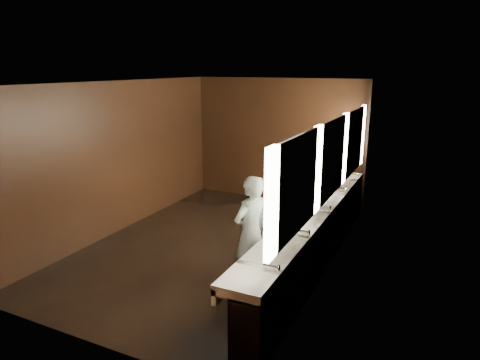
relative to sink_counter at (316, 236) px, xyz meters
name	(u,v)px	position (x,y,z in m)	size (l,w,h in m)	color
floor	(215,245)	(-1.79, 0.00, -0.50)	(6.00, 6.00, 0.00)	black
ceiling	(212,82)	(-1.79, 0.00, 2.30)	(4.00, 6.00, 0.02)	#2D2D2B
wall_back	(277,141)	(-1.79, 3.00, 0.90)	(4.00, 0.02, 2.80)	black
wall_front	(77,227)	(-1.79, -3.00, 0.90)	(4.00, 0.02, 2.80)	black
wall_left	(120,157)	(-3.79, 0.00, 0.90)	(0.02, 6.00, 2.80)	black
wall_right	(332,181)	(0.21, 0.00, 0.90)	(0.02, 6.00, 2.80)	black
sink_counter	(316,236)	(0.00, 0.00, 0.00)	(0.55, 5.40, 1.01)	black
mirror_band	(332,158)	(0.19, 0.00, 1.25)	(0.06, 5.03, 1.15)	white
person	(251,233)	(-0.65, -1.02, 0.32)	(0.59, 0.39, 1.63)	#86AEC8
trash_bin	(265,292)	(-0.22, -1.53, -0.24)	(0.33, 0.33, 0.52)	black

